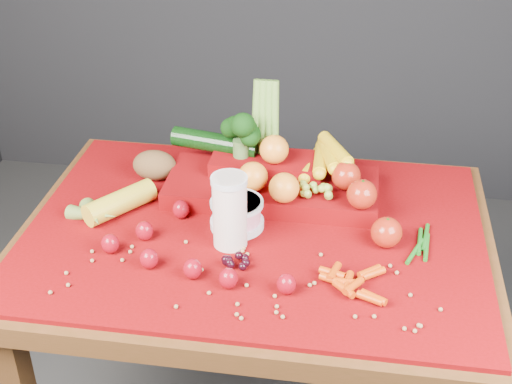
# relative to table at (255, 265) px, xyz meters

# --- Properties ---
(table) EXTENTS (1.10, 0.80, 0.75)m
(table) POSITION_rel_table_xyz_m (0.00, 0.00, 0.00)
(table) COLOR #39240D
(table) RESTS_ON ground
(red_cloth) EXTENTS (1.05, 0.75, 0.01)m
(red_cloth) POSITION_rel_table_xyz_m (0.00, 0.00, 0.10)
(red_cloth) COLOR #6B0308
(red_cloth) RESTS_ON table
(milk_glass) EXTENTS (0.08, 0.08, 0.17)m
(milk_glass) POSITION_rel_table_xyz_m (-0.04, -0.07, 0.20)
(milk_glass) COLOR silver
(milk_glass) RESTS_ON red_cloth
(yogurt_bowl) EXTENTS (0.13, 0.13, 0.07)m
(yogurt_bowl) POSITION_rel_table_xyz_m (-0.04, 0.00, 0.14)
(yogurt_bowl) COLOR silver
(yogurt_bowl) RESTS_ON red_cloth
(strawberry_scatter) EXTENTS (0.44, 0.28, 0.05)m
(strawberry_scatter) POSITION_rel_table_xyz_m (-0.13, -0.15, 0.13)
(strawberry_scatter) COLOR maroon
(strawberry_scatter) RESTS_ON red_cloth
(dark_grape_cluster) EXTENTS (0.06, 0.05, 0.03)m
(dark_grape_cluster) POSITION_rel_table_xyz_m (-0.02, -0.15, 0.12)
(dark_grape_cluster) COLOR black
(dark_grape_cluster) RESTS_ON red_cloth
(soybean_scatter) EXTENTS (0.84, 0.24, 0.01)m
(soybean_scatter) POSITION_rel_table_xyz_m (0.00, -0.20, 0.11)
(soybean_scatter) COLOR #997042
(soybean_scatter) RESTS_ON red_cloth
(corn_ear) EXTENTS (0.25, 0.26, 0.06)m
(corn_ear) POSITION_rel_table_xyz_m (-0.36, -0.01, 0.13)
(corn_ear) COLOR gold
(corn_ear) RESTS_ON red_cloth
(potato) EXTENTS (0.11, 0.08, 0.08)m
(potato) POSITION_rel_table_xyz_m (-0.29, 0.19, 0.15)
(potato) COLOR #53401D
(potato) RESTS_ON red_cloth
(baby_carrot_pile) EXTENTS (0.17, 0.17, 0.03)m
(baby_carrot_pile) POSITION_rel_table_xyz_m (0.23, -0.19, 0.12)
(baby_carrot_pile) COLOR #C23906
(baby_carrot_pile) RESTS_ON red_cloth
(green_bean_pile) EXTENTS (0.14, 0.12, 0.01)m
(green_bean_pile) POSITION_rel_table_xyz_m (0.37, -0.01, 0.11)
(green_bean_pile) COLOR #166015
(green_bean_pile) RESTS_ON red_cloth
(produce_mound) EXTENTS (0.59, 0.35, 0.27)m
(produce_mound) POSITION_rel_table_xyz_m (0.03, 0.16, 0.17)
(produce_mound) COLOR #6B0308
(produce_mound) RESTS_ON red_cloth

